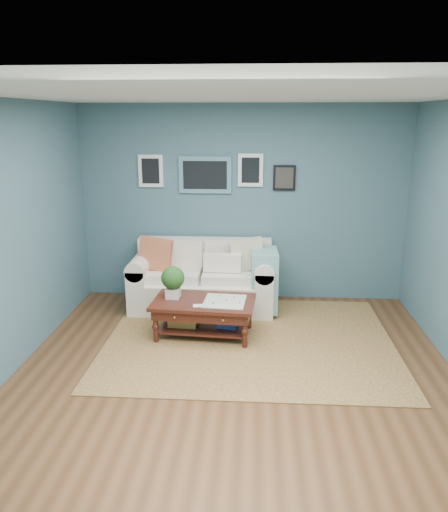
{
  "coord_description": "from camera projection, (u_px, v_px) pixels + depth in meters",
  "views": [
    {
      "loc": [
        0.19,
        -4.36,
        2.52
      ],
      "look_at": [
        -0.16,
        1.0,
        1.02
      ],
      "focal_mm": 35.0,
      "sensor_mm": 36.0,
      "label": 1
    }
  ],
  "objects": [
    {
      "name": "room_shell",
      "position": [
        234.0,
        248.0,
        4.57
      ],
      "size": [
        5.0,
        5.02,
        2.7
      ],
      "color": "brown",
      "rests_on": "ground"
    },
    {
      "name": "area_rug",
      "position": [
        249.0,
        340.0,
        5.82
      ],
      "size": [
        3.3,
        2.64,
        0.01
      ],
      "primitive_type": "cube",
      "color": "#55361F",
      "rests_on": "ground"
    },
    {
      "name": "loveseat",
      "position": [
        209.0,
        279.0,
        6.74
      ],
      "size": [
        1.95,
        0.88,
        1.0
      ],
      "color": "silver",
      "rests_on": "ground"
    },
    {
      "name": "coffee_table",
      "position": [
        199.0,
        306.0,
        5.87
      ],
      "size": [
        1.23,
        0.78,
        0.83
      ],
      "rotation": [
        0.0,
        0.0,
        -0.07
      ],
      "color": "black",
      "rests_on": "ground"
    }
  ]
}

